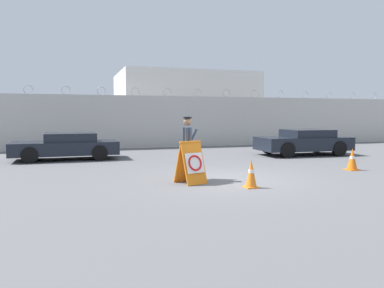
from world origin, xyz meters
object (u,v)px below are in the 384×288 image
(security_guard, at_px, (188,144))
(parked_car_far_side, at_px, (304,142))
(traffic_cone_mid, at_px, (352,159))
(traffic_cone_near, at_px, (251,174))
(parked_car_front_coupe, at_px, (67,146))
(barricade_sign, at_px, (191,162))

(security_guard, xyz_separation_m, parked_car_far_side, (7.16, 4.81, -0.41))
(security_guard, xyz_separation_m, traffic_cone_mid, (5.92, 0.12, -0.66))
(security_guard, bearing_deg, traffic_cone_near, -121.05)
(traffic_cone_near, xyz_separation_m, parked_car_far_side, (5.95, 6.46, 0.25))
(security_guard, relative_size, traffic_cone_mid, 2.44)
(traffic_cone_near, height_order, parked_car_front_coupe, parked_car_front_coupe)
(parked_car_far_side, bearing_deg, barricade_sign, 39.37)
(barricade_sign, height_order, parked_car_far_side, parked_car_far_side)
(security_guard, height_order, traffic_cone_near, security_guard)
(traffic_cone_near, bearing_deg, barricade_sign, 141.05)
(security_guard, relative_size, traffic_cone_near, 2.45)
(barricade_sign, relative_size, traffic_cone_near, 1.57)
(traffic_cone_mid, height_order, parked_car_front_coupe, parked_car_front_coupe)
(traffic_cone_mid, relative_size, parked_car_far_side, 0.17)
(barricade_sign, distance_m, security_guard, 0.76)
(parked_car_front_coupe, bearing_deg, parked_car_far_side, 171.34)
(traffic_cone_mid, bearing_deg, barricade_sign, -173.11)
(traffic_cone_near, xyz_separation_m, parked_car_front_coupe, (-4.66, 7.89, 0.21))
(traffic_cone_mid, bearing_deg, parked_car_front_coupe, 146.82)
(barricade_sign, height_order, security_guard, security_guard)
(traffic_cone_mid, bearing_deg, security_guard, -178.81)
(barricade_sign, height_order, traffic_cone_near, barricade_sign)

